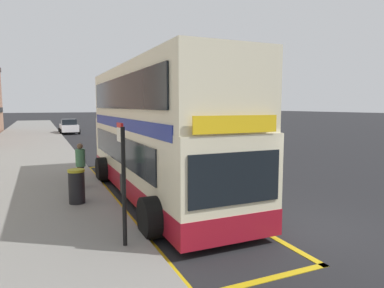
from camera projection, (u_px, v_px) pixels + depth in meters
name	position (u px, v px, depth m)	size (l,w,h in m)	color
ground_plane	(100.00, 134.00, 37.63)	(260.00, 260.00, 0.00)	black
pavement_near	(30.00, 136.00, 34.79)	(6.00, 76.00, 0.14)	gray
double_decker_bus	(156.00, 136.00, 11.76)	(3.18, 10.51, 4.40)	beige
bus_bay_markings	(154.00, 195.00, 11.93)	(2.91, 13.00, 0.01)	gold
bus_stop_sign	(123.00, 173.00, 7.20)	(0.09, 0.51, 2.59)	black
parked_car_white_across	(69.00, 126.00, 38.02)	(2.09, 4.20, 1.62)	silver
parked_car_silver_behind	(183.00, 133.00, 28.87)	(2.09, 4.20, 1.62)	#B2B5BA
pedestrian_waiting_near_sign	(81.00, 164.00, 12.34)	(0.34, 0.34, 1.61)	black
litter_bin	(77.00, 186.00, 10.39)	(0.50, 0.50, 1.05)	black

